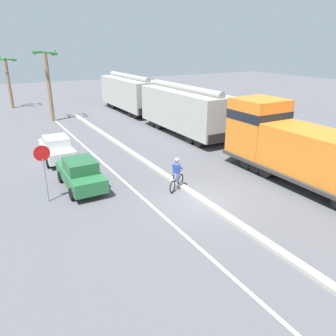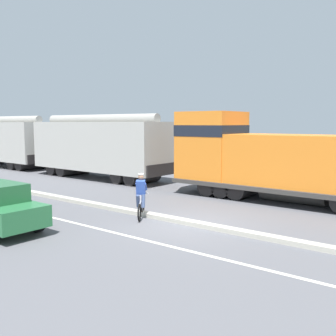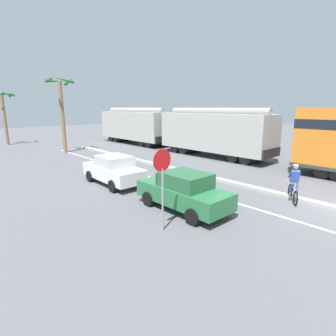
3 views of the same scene
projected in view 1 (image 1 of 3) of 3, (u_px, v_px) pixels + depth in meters
The scene contains 12 objects.
ground_plane at pixel (202, 201), 16.25m from camera, with size 120.00×120.00×0.00m, color #56565B.
median_curb at pixel (148, 164), 21.10m from camera, with size 0.36×36.00×0.16m, color #B2AD9E.
lane_stripe at pixel (113, 171), 20.01m from camera, with size 0.14×36.00×0.01m, color silver.
locomotive at pixel (304, 152), 17.80m from camera, with size 3.10×11.61×4.20m.
hopper_car_lead at pixel (184, 110), 27.56m from camera, with size 2.90×10.60×4.18m.
hopper_car_middle at pixel (129, 93), 36.98m from camera, with size 2.90×10.60×4.18m.
parked_car_green at pixel (80, 173), 17.51m from camera, with size 1.86×4.21×1.62m.
parked_car_white at pixel (57, 148), 21.76m from camera, with size 1.92×4.24×1.62m.
cyclist at pixel (177, 175), 17.33m from camera, with size 1.44×1.02×1.71m.
stop_sign at pixel (43, 163), 15.53m from camera, with size 0.76×0.08×2.88m.
palm_tree_near at pixel (7, 70), 38.29m from camera, with size 2.60×2.76×6.04m.
palm_tree_far at pixel (47, 72), 31.45m from camera, with size 2.24×2.24×6.95m.
Camera 1 is at (-8.70, -11.85, 7.31)m, focal length 35.00 mm.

